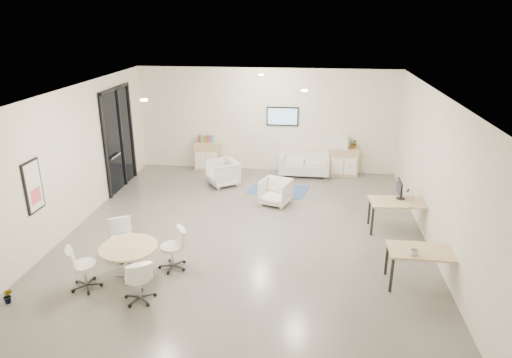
{
  "coord_description": "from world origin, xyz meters",
  "views": [
    {
      "loc": [
        1.37,
        -9.33,
        4.74
      ],
      "look_at": [
        0.18,
        0.4,
        1.16
      ],
      "focal_mm": 32.0,
      "sensor_mm": 36.0,
      "label": 1
    }
  ],
  "objects_px": {
    "armchair_left": "(223,172)",
    "desk_front": "(427,254)",
    "sideboard_right": "(344,162)",
    "armchair_right": "(275,191)",
    "desk_rear": "(401,204)",
    "round_table": "(129,251)",
    "sideboard_left": "(207,156)",
    "loveseat": "(304,165)"
  },
  "relations": [
    {
      "from": "sideboard_right",
      "to": "desk_front",
      "type": "xyz_separation_m",
      "value": [
        1.13,
        -6.01,
        0.21
      ]
    },
    {
      "from": "sideboard_left",
      "to": "armchair_right",
      "type": "relative_size",
      "value": 1.22
    },
    {
      "from": "sideboard_right",
      "to": "desk_rear",
      "type": "distance_m",
      "value": 3.92
    },
    {
      "from": "sideboard_left",
      "to": "sideboard_right",
      "type": "xyz_separation_m",
      "value": [
        4.28,
        -0.0,
        -0.02
      ]
    },
    {
      "from": "loveseat",
      "to": "round_table",
      "type": "xyz_separation_m",
      "value": [
        -3.12,
        -6.26,
        0.26
      ]
    },
    {
      "from": "armchair_left",
      "to": "desk_front",
      "type": "relative_size",
      "value": 0.58
    },
    {
      "from": "armchair_right",
      "to": "desk_front",
      "type": "height_order",
      "value": "armchair_right"
    },
    {
      "from": "desk_front",
      "to": "round_table",
      "type": "bearing_deg",
      "value": -175.46
    },
    {
      "from": "round_table",
      "to": "armchair_left",
      "type": "bearing_deg",
      "value": 81.16
    },
    {
      "from": "sideboard_left",
      "to": "desk_rear",
      "type": "xyz_separation_m",
      "value": [
        5.34,
        -3.77,
        0.21
      ]
    },
    {
      "from": "sideboard_right",
      "to": "desk_front",
      "type": "height_order",
      "value": "sideboard_right"
    },
    {
      "from": "loveseat",
      "to": "desk_front",
      "type": "xyz_separation_m",
      "value": [
        2.33,
        -5.86,
        0.34
      ]
    },
    {
      "from": "armchair_left",
      "to": "round_table",
      "type": "distance_m",
      "value": 5.16
    },
    {
      "from": "desk_front",
      "to": "round_table",
      "type": "distance_m",
      "value": 5.47
    },
    {
      "from": "armchair_left",
      "to": "armchair_right",
      "type": "bearing_deg",
      "value": 17.18
    },
    {
      "from": "sideboard_right",
      "to": "loveseat",
      "type": "bearing_deg",
      "value": -173.01
    },
    {
      "from": "loveseat",
      "to": "armchair_left",
      "type": "relative_size",
      "value": 1.88
    },
    {
      "from": "sideboard_left",
      "to": "round_table",
      "type": "relative_size",
      "value": 0.84
    },
    {
      "from": "desk_rear",
      "to": "round_table",
      "type": "height_order",
      "value": "desk_rear"
    },
    {
      "from": "desk_front",
      "to": "round_table",
      "type": "xyz_separation_m",
      "value": [
        -5.45,
        -0.4,
        -0.07
      ]
    },
    {
      "from": "sideboard_right",
      "to": "armchair_right",
      "type": "xyz_separation_m",
      "value": [
        -1.9,
        -2.55,
        -0.06
      ]
    },
    {
      "from": "desk_rear",
      "to": "round_table",
      "type": "relative_size",
      "value": 1.36
    },
    {
      "from": "sideboard_left",
      "to": "desk_rear",
      "type": "bearing_deg",
      "value": -35.21
    },
    {
      "from": "loveseat",
      "to": "armchair_right",
      "type": "xyz_separation_m",
      "value": [
        -0.69,
        -2.4,
        0.06
      ]
    },
    {
      "from": "loveseat",
      "to": "armchair_right",
      "type": "bearing_deg",
      "value": -106.02
    },
    {
      "from": "sideboard_right",
      "to": "armchair_right",
      "type": "bearing_deg",
      "value": -126.68
    },
    {
      "from": "armchair_left",
      "to": "loveseat",
      "type": "bearing_deg",
      "value": 80.79
    },
    {
      "from": "round_table",
      "to": "desk_rear",
      "type": "bearing_deg",
      "value": 26.17
    },
    {
      "from": "armchair_left",
      "to": "desk_front",
      "type": "bearing_deg",
      "value": 8.94
    },
    {
      "from": "sideboard_left",
      "to": "desk_front",
      "type": "xyz_separation_m",
      "value": [
        5.41,
        -6.01,
        0.19
      ]
    },
    {
      "from": "armchair_right",
      "to": "desk_rear",
      "type": "height_order",
      "value": "armchair_right"
    },
    {
      "from": "desk_rear",
      "to": "armchair_left",
      "type": "bearing_deg",
      "value": 147.05
    },
    {
      "from": "armchair_right",
      "to": "desk_front",
      "type": "relative_size",
      "value": 0.54
    },
    {
      "from": "sideboard_right",
      "to": "desk_rear",
      "type": "xyz_separation_m",
      "value": [
        1.06,
        -3.77,
        0.23
      ]
    },
    {
      "from": "desk_rear",
      "to": "desk_front",
      "type": "xyz_separation_m",
      "value": [
        0.07,
        -2.25,
        -0.02
      ]
    },
    {
      "from": "sideboard_right",
      "to": "armchair_left",
      "type": "xyz_separation_m",
      "value": [
        -3.53,
        -1.31,
        -0.03
      ]
    },
    {
      "from": "armchair_left",
      "to": "armchair_right",
      "type": "relative_size",
      "value": 1.09
    },
    {
      "from": "loveseat",
      "to": "round_table",
      "type": "bearing_deg",
      "value": -116.39
    },
    {
      "from": "sideboard_left",
      "to": "armchair_left",
      "type": "relative_size",
      "value": 1.12
    },
    {
      "from": "sideboard_right",
      "to": "armchair_left",
      "type": "relative_size",
      "value": 1.08
    },
    {
      "from": "armchair_left",
      "to": "armchair_right",
      "type": "height_order",
      "value": "armchair_left"
    },
    {
      "from": "desk_front",
      "to": "armchair_right",
      "type": "bearing_deg",
      "value": 131.45
    }
  ]
}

